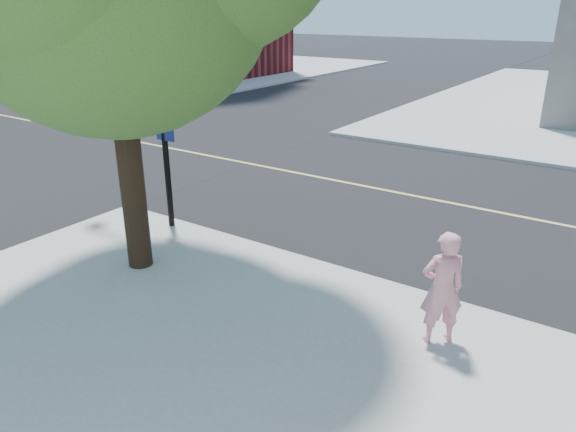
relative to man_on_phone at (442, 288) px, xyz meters
The scene contains 7 objects.
ground 6.75m from the man_on_phone, 169.69° to the left, with size 140.00×140.00×0.00m, color black.
road_ew 8.75m from the man_on_phone, 139.11° to the left, with size 140.00×9.00×0.01m, color black.
road_ns 12.17m from the man_on_phone, behind, with size 9.00×140.00×0.01m, color black.
sidewalk_nw 37.29m from the man_on_phone, 142.50° to the left, with size 26.00×25.00×0.12m, color #AEAEAE.
man_on_phone is the anchor object (origin of this frame).
signal_pole 8.32m from the man_on_phone, behind, with size 3.62×0.41×4.08m.
car_a 21.90m from the man_on_phone, 158.28° to the left, with size 2.24×4.87×1.35m, color silver.
Camera 1 is at (8.36, -7.37, 4.31)m, focal length 33.54 mm.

